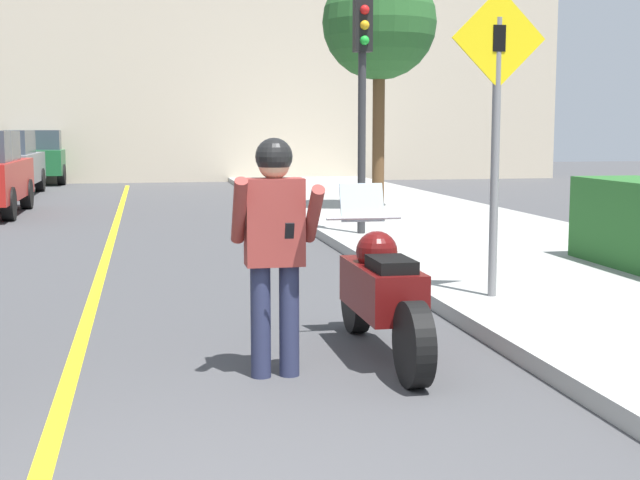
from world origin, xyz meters
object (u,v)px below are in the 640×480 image
motorcycle (381,292)px  parked_car_grey (0,162)px  traffic_light (362,72)px  person_biker (275,233)px  parked_car_green (38,156)px  crossing_sign (496,114)px  street_tree (379,24)px

motorcycle → parked_car_grey: (-5.42, 17.82, 0.36)m
motorcycle → traffic_light: traffic_light is taller
motorcycle → traffic_light: (1.48, 6.68, 2.07)m
traffic_light → parked_car_grey: bearing=121.8°
person_biker → traffic_light: traffic_light is taller
person_biker → parked_car_grey: parked_car_grey is taller
motorcycle → traffic_light: size_ratio=0.65×
motorcycle → traffic_light: bearing=77.5°
person_biker → parked_car_green: bearing=100.1°
motorcycle → crossing_sign: crossing_sign is taller
motorcycle → crossing_sign: (1.48, 1.46, 1.36)m
crossing_sign → motorcycle: bearing=-135.5°
person_biker → traffic_light: bearing=71.7°
person_biker → street_tree: (3.67, 11.11, 2.74)m
parked_car_grey → motorcycle: bearing=-73.1°
motorcycle → person_biker: bearing=-154.6°
crossing_sign → parked_car_grey: bearing=112.9°
traffic_light → street_tree: 4.39m
crossing_sign → street_tree: (1.31, 9.24, 1.89)m
crossing_sign → parked_car_green: bearing=106.8°
parked_car_green → traffic_light: bearing=-68.4°
person_biker → parked_car_green: parked_car_green is taller
parked_car_grey → parked_car_green: 5.44m
traffic_light → parked_car_grey: 13.21m
motorcycle → parked_car_grey: parked_car_grey is taller
parked_car_grey → parked_car_green: (0.32, 5.43, 0.00)m
traffic_light → street_tree: bearing=71.9°
traffic_light → motorcycle: bearing=-102.5°
motorcycle → parked_car_grey: bearing=106.9°
crossing_sign → traffic_light: bearing=90.0°
crossing_sign → street_tree: bearing=81.9°
motorcycle → person_biker: person_biker is taller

